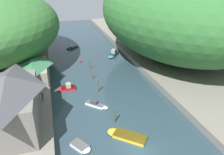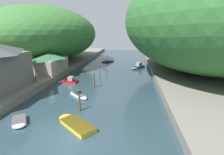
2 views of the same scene
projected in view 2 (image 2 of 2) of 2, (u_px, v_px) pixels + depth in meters
name	position (u px, v px, depth m)	size (l,w,h in m)	color
water_surface	(110.00, 74.00, 46.40)	(130.00, 130.00, 0.00)	#283D47
left_bank	(32.00, 70.00, 48.78)	(22.00, 120.00, 1.31)	slate
right_bank	(197.00, 74.00, 43.68)	(22.00, 120.00, 1.31)	slate
hillside_left	(45.00, 34.00, 58.01)	(32.56, 45.58, 17.70)	#387033
hillside_right	(207.00, 21.00, 40.96)	(38.48, 53.87, 24.13)	#2D662D
boathouse_shed	(49.00, 62.00, 42.39)	(6.12, 10.77, 4.62)	gray
boat_open_rowboat	(69.00, 81.00, 38.44)	(3.82, 2.04, 1.35)	red
boat_far_upstream	(108.00, 61.00, 64.78)	(4.47, 3.69, 0.83)	navy
boat_near_quay	(138.00, 67.00, 53.21)	(4.64, 5.41, 1.78)	teal
boat_far_right_bank	(74.00, 123.00, 20.92)	(5.94, 5.51, 0.50)	gold
boat_mid_channel	(19.00, 122.00, 21.13)	(3.02, 3.50, 0.53)	white
boat_navy_launch	(79.00, 95.00, 30.12)	(4.09, 4.04, 1.03)	white
mooring_post_nearest	(80.00, 102.00, 24.45)	(0.25, 0.25, 2.55)	#4C3D2D
mooring_post_middle	(94.00, 80.00, 34.88)	(0.29, 0.29, 2.93)	brown
mooring_post_fourth	(100.00, 74.00, 40.76)	(0.21, 0.21, 2.46)	brown
mooring_post_farthest	(106.00, 69.00, 46.57)	(0.21, 0.21, 2.41)	#4C3D2D
channel_buoy_near	(104.00, 68.00, 52.06)	(0.52, 0.52, 0.77)	red
person_on_quay	(36.00, 78.00, 33.52)	(0.35, 0.43, 1.69)	#282D3D
person_by_boathouse	(11.00, 87.00, 27.79)	(0.25, 0.39, 1.69)	#282D3D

